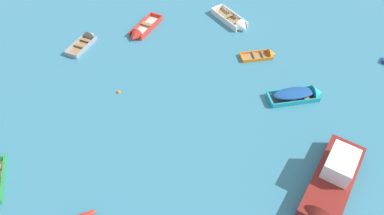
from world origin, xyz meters
TOP-DOWN VIEW (x-y plane):
  - rowboat_red_foreground_center at (-6.40, 31.21)m, footprint 2.55×4.66m
  - rowboat_turquoise_midfield_left at (8.17, 25.21)m, footprint 4.58×2.80m
  - rowboat_orange_far_left at (5.35, 29.86)m, footprint 3.28×2.02m
  - rowboat_grey_outer_right at (-10.84, 29.34)m, footprint 2.05×3.76m
  - rowboat_white_center at (2.38, 34.15)m, footprint 4.16×4.26m
  - motor_launch_maroon_cluster_inner at (9.35, 17.10)m, footprint 4.76×7.50m
  - mooring_buoy_central at (-5.97, 23.38)m, footprint 0.33×0.33m

SIDE VIEW (x-z plane):
  - mooring_buoy_central at x=-5.97m, z-range -0.16..0.16m
  - rowboat_orange_far_left at x=5.35m, z-range -0.38..0.65m
  - rowboat_grey_outer_right at x=-10.84m, z-range -0.40..0.78m
  - rowboat_red_foreground_center at x=-6.40m, z-range -0.42..0.83m
  - rowboat_white_center at x=2.38m, z-range -0.40..0.91m
  - rowboat_turquoise_midfield_left at x=8.17m, z-range -0.33..1.01m
  - motor_launch_maroon_cluster_inner at x=9.35m, z-range -0.58..2.02m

